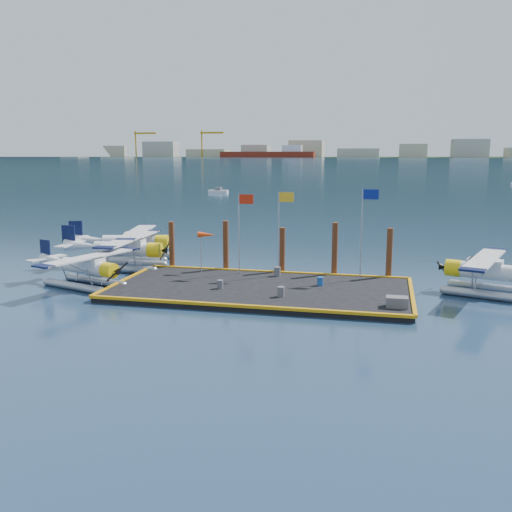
{
  "coord_description": "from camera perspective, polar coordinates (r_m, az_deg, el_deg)",
  "views": [
    {
      "loc": [
        8.18,
        -36.97,
        9.52
      ],
      "look_at": [
        -0.78,
        2.0,
        2.16
      ],
      "focal_mm": 40.0,
      "sensor_mm": 36.0,
      "label": 1
    }
  ],
  "objects": [
    {
      "name": "crate",
      "position": [
        34.9,
        13.92,
        -4.49
      ],
      "size": [
        1.28,
        0.85,
        0.64
      ],
      "primitive_type": "cube",
      "color": "#545459",
      "rests_on": "dock"
    },
    {
      "name": "piling_2",
      "position": [
        43.73,
        2.64,
        0.38
      ],
      "size": [
        0.44,
        0.44,
        3.8
      ],
      "primitive_type": "cylinder",
      "color": "#4E2D16",
      "rests_on": "ground"
    },
    {
      "name": "drum_1",
      "position": [
        36.31,
        2.51,
        -3.59
      ],
      "size": [
        0.46,
        0.46,
        0.65
      ],
      "primitive_type": "cylinder",
      "color": "#545459",
      "rests_on": "dock"
    },
    {
      "name": "seaplane_d",
      "position": [
        40.96,
        22.39,
        -1.69
      ],
      "size": [
        8.87,
        9.47,
        3.39
      ],
      "rotation": [
        0.0,
        0.0,
        1.25
      ],
      "color": "#989CA6",
      "rests_on": "ground"
    },
    {
      "name": "piling_4",
      "position": [
        43.03,
        13.18,
        0.09
      ],
      "size": [
        0.44,
        0.44,
        4.0
      ],
      "primitive_type": "cylinder",
      "color": "#4E2D16",
      "rests_on": "ground"
    },
    {
      "name": "flagpole_yellow",
      "position": [
        41.75,
        2.55,
        3.53
      ],
      "size": [
        1.14,
        0.08,
        6.2
      ],
      "color": "#97969E",
      "rests_on": "dock"
    },
    {
      "name": "piling_0",
      "position": [
        46.15,
        -8.42,
        0.94
      ],
      "size": [
        0.44,
        0.44,
        4.0
      ],
      "primitive_type": "cylinder",
      "color": "#4E2D16",
      "rests_on": "ground"
    },
    {
      "name": "piling_1",
      "position": [
        44.7,
        -3.04,
        0.86
      ],
      "size": [
        0.44,
        0.44,
        4.2
      ],
      "primitive_type": "cylinder",
      "color": "#4E2D16",
      "rests_on": "ground"
    },
    {
      "name": "dock_bumpers",
      "position": [
        38.92,
        0.47,
        -2.98
      ],
      "size": [
        20.25,
        10.25,
        0.18
      ],
      "primitive_type": null,
      "color": "#C5860B",
      "rests_on": "dock"
    },
    {
      "name": "flagpole_red",
      "position": [
        42.4,
        -1.44,
        3.49
      ],
      "size": [
        1.14,
        0.08,
        6.0
      ],
      "color": "#97969E",
      "rests_on": "dock"
    },
    {
      "name": "ground",
      "position": [
        39.04,
        0.47,
        -3.68
      ],
      "size": [
        4000.0,
        4000.0,
        0.0
      ],
      "primitive_type": "plane",
      "color": "navy",
      "rests_on": "ground"
    },
    {
      "name": "drum_4",
      "position": [
        39.52,
        6.44,
        -2.53
      ],
      "size": [
        0.43,
        0.43,
        0.61
      ],
      "primitive_type": "cylinder",
      "color": "#1B4B96",
      "rests_on": "dock"
    },
    {
      "name": "drum_5",
      "position": [
        42.27,
        2.14,
        -1.56
      ],
      "size": [
        0.49,
        0.49,
        0.68
      ],
      "primitive_type": "cylinder",
      "color": "#545459",
      "rests_on": "dock"
    },
    {
      "name": "seaplane_a",
      "position": [
        41.87,
        -16.53,
        -1.27
      ],
      "size": [
        8.07,
        8.61,
        3.09
      ],
      "rotation": [
        0.0,
        0.0,
        -1.89
      ],
      "color": "#989CA6",
      "rests_on": "ground"
    },
    {
      "name": "far_backdrop",
      "position": [
        1789.55,
        20.71,
        9.77
      ],
      "size": [
        3050.0,
        2050.0,
        810.0
      ],
      "color": "black",
      "rests_on": "ground"
    },
    {
      "name": "seaplane_b",
      "position": [
        47.4,
        -12.89,
        0.47
      ],
      "size": [
        9.01,
        9.92,
        3.54
      ],
      "rotation": [
        0.0,
        0.0,
        -1.54
      ],
      "color": "#989CA6",
      "rests_on": "ground"
    },
    {
      "name": "dock",
      "position": [
        38.99,
        0.47,
        -3.4
      ],
      "size": [
        20.0,
        10.0,
        0.4
      ],
      "primitive_type": "cube",
      "color": "black",
      "rests_on": "ground"
    },
    {
      "name": "piling_3",
      "position": [
        43.16,
        7.87,
        0.5
      ],
      "size": [
        0.44,
        0.44,
        4.3
      ],
      "primitive_type": "cylinder",
      "color": "#4E2D16",
      "rests_on": "ground"
    },
    {
      "name": "drum_3",
      "position": [
        38.51,
        -3.61,
        -2.84
      ],
      "size": [
        0.42,
        0.42,
        0.59
      ],
      "primitive_type": "cylinder",
      "color": "#545459",
      "rests_on": "dock"
    },
    {
      "name": "seaplane_c",
      "position": [
        51.01,
        -12.13,
        1.21
      ],
      "size": [
        9.25,
        10.06,
        3.56
      ],
      "rotation": [
        0.0,
        0.0,
        -1.36
      ],
      "color": "#989CA6",
      "rests_on": "ground"
    },
    {
      "name": "flagpole_blue",
      "position": [
        41.08,
        10.82,
        3.49
      ],
      "size": [
        1.14,
        0.08,
        6.5
      ],
      "color": "#97969E",
      "rests_on": "dock"
    },
    {
      "name": "windsock",
      "position": [
        43.31,
        -4.94,
        2.04
      ],
      "size": [
        1.4,
        0.44,
        3.12
      ],
      "color": "#97969E",
      "rests_on": "dock"
    }
  ]
}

